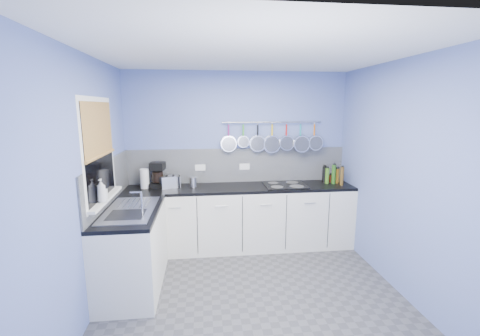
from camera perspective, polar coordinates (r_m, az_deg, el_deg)
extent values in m
cube|color=#47474C|center=(3.75, 2.22, -21.52)|extent=(3.20, 3.00, 0.02)
cube|color=white|center=(3.21, 2.57, 20.00)|extent=(3.20, 3.00, 0.02)
cube|color=#5D6FB2|center=(4.73, -0.45, 1.73)|extent=(3.20, 0.02, 2.50)
cube|color=#5D6FB2|center=(1.85, 9.80, -13.10)|extent=(3.20, 0.02, 2.50)
cube|color=#5D6FB2|center=(3.41, -25.49, -2.91)|extent=(0.02, 3.00, 2.50)
cube|color=#5D6FB2|center=(3.85, 26.81, -1.55)|extent=(0.02, 3.00, 2.50)
cube|color=gray|center=(4.72, -0.42, 0.49)|extent=(3.20, 0.02, 0.50)
cube|color=gray|center=(3.98, -22.33, -2.29)|extent=(0.02, 1.80, 0.50)
cube|color=silver|center=(4.63, -0.02, -8.95)|extent=(3.20, 0.60, 0.86)
cube|color=black|center=(4.50, -0.02, -3.55)|extent=(3.20, 0.60, 0.04)
cube|color=silver|center=(3.86, -18.52, -13.74)|extent=(0.60, 1.20, 0.86)
cube|color=black|center=(3.70, -18.94, -7.36)|extent=(0.60, 1.20, 0.04)
cube|color=white|center=(3.63, -23.84, 2.82)|extent=(0.01, 1.00, 1.10)
cube|color=black|center=(3.62, -23.77, 2.82)|extent=(0.01, 0.90, 1.00)
cube|color=#C5863E|center=(3.60, -23.92, 6.37)|extent=(0.01, 0.90, 0.55)
cube|color=white|center=(3.72, -22.87, -5.05)|extent=(0.10, 0.98, 0.03)
cube|color=silver|center=(3.69, -18.97, -7.01)|extent=(0.50, 0.95, 0.01)
cube|color=white|center=(4.69, -7.10, 0.08)|extent=(0.15, 0.01, 0.09)
cube|color=white|center=(4.73, 0.81, 0.25)|extent=(0.15, 0.01, 0.09)
cylinder|color=silver|center=(4.69, 5.76, 8.12)|extent=(1.45, 0.02, 0.02)
imported|color=white|center=(3.52, -23.49, -3.70)|extent=(0.10, 0.10, 0.24)
imported|color=white|center=(3.57, -23.23, -4.02)|extent=(0.09, 0.09, 0.17)
cylinder|color=white|center=(4.56, -16.64, -1.82)|extent=(0.15, 0.15, 0.27)
cube|color=silver|center=(4.53, -12.34, -2.40)|extent=(0.28, 0.21, 0.16)
cylinder|color=silver|center=(4.49, -8.35, -2.53)|extent=(0.12, 0.12, 0.14)
cube|color=black|center=(4.60, 7.99, -3.01)|extent=(0.58, 0.51, 0.01)
cylinder|color=olive|center=(4.95, 17.00, -1.23)|extent=(0.06, 0.06, 0.21)
cylinder|color=#4C190C|center=(4.93, 15.88, -1.81)|extent=(0.06, 0.06, 0.11)
cylinder|color=black|center=(4.89, 14.82, -1.09)|extent=(0.06, 0.06, 0.24)
cylinder|color=#8C5914|center=(4.88, 16.91, -1.38)|extent=(0.05, 0.05, 0.21)
cylinder|color=#265919|center=(4.82, 16.37, -1.09)|extent=(0.06, 0.06, 0.28)
cylinder|color=#3F721E|center=(4.81, 15.28, -1.36)|extent=(0.06, 0.06, 0.23)
cylinder|color=brown|center=(4.77, 17.72, -1.40)|extent=(0.05, 0.05, 0.26)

